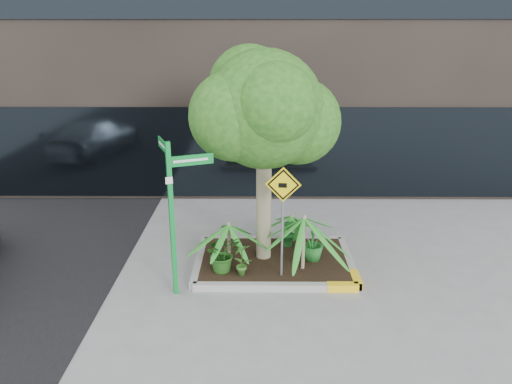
{
  "coord_description": "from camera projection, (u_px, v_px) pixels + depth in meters",
  "views": [
    {
      "loc": [
        -0.11,
        -9.32,
        4.92
      ],
      "look_at": [
        -0.18,
        0.2,
        1.67
      ],
      "focal_mm": 35.0,
      "sensor_mm": 36.0,
      "label": 1
    }
  ],
  "objects": [
    {
      "name": "palm_front",
      "position": [
        304.0,
        218.0,
        9.86
      ],
      "size": [
        1.33,
        1.33,
        1.47
      ],
      "color": "gray",
      "rests_on": "ground"
    },
    {
      "name": "palm_back",
      "position": [
        291.0,
        216.0,
        11.28
      ],
      "size": [
        0.73,
        0.73,
        0.81
      ],
      "color": "gray",
      "rests_on": "ground"
    },
    {
      "name": "ground",
      "position": [
        265.0,
        271.0,
        10.41
      ],
      "size": [
        80.0,
        80.0,
        0.0
      ],
      "primitive_type": "plane",
      "color": "gray",
      "rests_on": "ground"
    },
    {
      "name": "shrub_b",
      "position": [
        313.0,
        242.0,
        10.46
      ],
      "size": [
        0.5,
        0.5,
        0.81
      ],
      "primitive_type": "imported",
      "rotation": [
        0.0,
        0.0,
        1.69
      ],
      "color": "#227128",
      "rests_on": "planter"
    },
    {
      "name": "shrub_c",
      "position": [
        242.0,
        259.0,
        9.84
      ],
      "size": [
        0.5,
        0.5,
        0.68
      ],
      "primitive_type": "imported",
      "rotation": [
        0.0,
        0.0,
        3.86
      ],
      "color": "#31671F",
      "rests_on": "planter"
    },
    {
      "name": "shrub_a",
      "position": [
        223.0,
        253.0,
        9.99
      ],
      "size": [
        0.92,
        0.92,
        0.77
      ],
      "primitive_type": "imported",
      "rotation": [
        0.0,
        0.0,
        0.42
      ],
      "color": "#1E5016",
      "rests_on": "planter"
    },
    {
      "name": "palm_left",
      "position": [
        229.0,
        225.0,
        10.22
      ],
      "size": [
        1.01,
        1.01,
        1.12
      ],
      "color": "gray",
      "rests_on": "ground"
    },
    {
      "name": "tree",
      "position": [
        264.0,
        109.0,
        9.73
      ],
      "size": [
        3.02,
        2.68,
        4.53
      ],
      "color": "gray",
      "rests_on": "ground"
    },
    {
      "name": "shrub_d",
      "position": [
        289.0,
        232.0,
        11.1
      ],
      "size": [
        0.52,
        0.52,
        0.67
      ],
      "primitive_type": "imported",
      "rotation": [
        0.0,
        0.0,
        5.64
      ],
      "color": "#1D6524",
      "rests_on": "planter"
    },
    {
      "name": "planter",
      "position": [
        275.0,
        261.0,
        10.63
      ],
      "size": [
        3.35,
        2.36,
        0.15
      ],
      "color": "#9E9E99",
      "rests_on": "ground"
    },
    {
      "name": "street_sign_post",
      "position": [
        173.0,
        202.0,
        9.04
      ],
      "size": [
        1.08,
        0.84,
        2.97
      ],
      "rotation": [
        0.0,
        0.0,
        0.38
      ],
      "color": "#0C8B32",
      "rests_on": "ground"
    },
    {
      "name": "cattle_sign",
      "position": [
        283.0,
        203.0,
        9.49
      ],
      "size": [
        0.68,
        0.19,
        2.22
      ],
      "rotation": [
        0.0,
        0.0,
        -0.1
      ],
      "color": "slate",
      "rests_on": "ground"
    }
  ]
}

